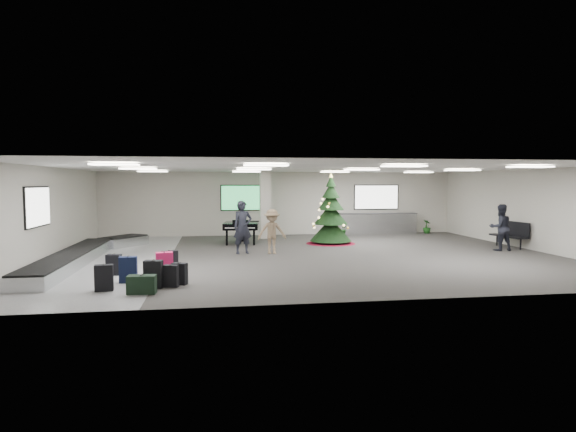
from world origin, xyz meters
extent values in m
plane|color=#322F2D|center=(0.00, 0.00, 0.00)|extent=(18.00, 18.00, 0.00)
cube|color=#B8B3A8|center=(0.00, 7.00, 1.60)|extent=(18.00, 0.02, 3.20)
cube|color=#B8B3A8|center=(0.00, -7.00, 1.60)|extent=(18.00, 0.02, 3.20)
cube|color=#B8B3A8|center=(-9.00, 0.00, 1.60)|extent=(0.02, 14.00, 3.20)
cube|color=#B8B3A8|center=(9.00, 0.00, 1.60)|extent=(0.02, 14.00, 3.20)
cube|color=silver|center=(0.00, 0.00, 3.20)|extent=(18.00, 14.00, 0.02)
cube|color=slate|center=(-7.00, 0.00, 0.00)|extent=(4.00, 14.00, 0.01)
cube|color=#BCB7AC|center=(-1.00, 5.60, 1.60)|extent=(0.50, 0.50, 3.20)
cube|color=green|center=(-2.00, 6.95, 1.90)|extent=(2.20, 0.08, 1.30)
cube|color=white|center=(5.00, 6.95, 1.90)|extent=(2.40, 0.08, 1.30)
cube|color=white|center=(-8.95, -1.00, 1.90)|extent=(0.08, 2.10, 1.30)
cube|color=white|center=(-6.00, -4.00, 3.14)|extent=(1.20, 0.60, 0.04)
cube|color=white|center=(-6.00, 0.00, 3.14)|extent=(1.20, 0.60, 0.04)
cube|color=white|center=(-6.00, 4.00, 3.14)|extent=(1.20, 0.60, 0.04)
cube|color=white|center=(-2.00, -4.00, 3.14)|extent=(1.20, 0.60, 0.04)
cube|color=white|center=(-2.00, 0.00, 3.14)|extent=(1.20, 0.60, 0.04)
cube|color=white|center=(-2.00, 4.00, 3.14)|extent=(1.20, 0.60, 0.04)
cube|color=white|center=(2.00, -4.00, 3.14)|extent=(1.20, 0.60, 0.04)
cube|color=white|center=(2.00, 0.00, 3.14)|extent=(1.20, 0.60, 0.04)
cube|color=white|center=(2.00, 4.00, 3.14)|extent=(1.20, 0.60, 0.04)
cube|color=white|center=(6.00, -4.00, 3.14)|extent=(1.20, 0.60, 0.04)
cube|color=white|center=(6.00, 0.00, 3.14)|extent=(1.20, 0.60, 0.04)
cube|color=white|center=(6.00, 4.00, 3.14)|extent=(1.20, 0.60, 0.04)
cube|color=silver|center=(-8.00, -1.00, 0.19)|extent=(1.00, 8.00, 0.38)
cube|color=black|center=(-8.00, -1.00, 0.40)|extent=(0.95, 7.90, 0.05)
cube|color=silver|center=(-7.20, 3.60, 0.19)|extent=(1.97, 2.21, 0.38)
cube|color=black|center=(-7.20, 3.60, 0.40)|extent=(1.87, 2.10, 0.05)
cube|color=silver|center=(5.00, 6.65, 0.53)|extent=(4.00, 0.60, 1.05)
cube|color=#313134|center=(5.00, 6.65, 1.06)|extent=(4.05, 0.65, 0.04)
cube|color=black|center=(-4.96, -4.83, 0.35)|extent=(0.49, 0.33, 0.70)
cube|color=black|center=(-4.96, -4.83, 0.71)|extent=(0.06, 0.15, 0.02)
cube|color=black|center=(-4.53, -4.80, 0.28)|extent=(0.41, 0.29, 0.57)
cube|color=black|center=(-4.53, -4.80, 0.58)|extent=(0.06, 0.12, 0.02)
cube|color=#D41B58|center=(-4.81, -3.59, 0.36)|extent=(0.50, 0.34, 0.73)
cube|color=black|center=(-4.81, -3.59, 0.74)|extent=(0.06, 0.16, 0.02)
cube|color=black|center=(-4.73, -2.80, 0.32)|extent=(0.49, 0.45, 0.65)
cube|color=black|center=(-4.73, -2.80, 0.66)|extent=(0.11, 0.14, 0.02)
cube|color=black|center=(-5.70, -4.07, 0.35)|extent=(0.46, 0.28, 0.70)
cube|color=black|center=(-5.70, -4.07, 0.71)|extent=(0.03, 0.16, 0.02)
cube|color=black|center=(-6.12, -5.02, 0.33)|extent=(0.46, 0.29, 0.65)
cube|color=black|center=(-6.12, -5.02, 0.66)|extent=(0.05, 0.14, 0.02)
cube|color=black|center=(-5.16, -5.45, 0.22)|extent=(0.69, 0.38, 0.44)
cube|color=black|center=(-5.16, -5.45, 0.46)|extent=(0.05, 0.20, 0.02)
cube|color=black|center=(-4.34, -4.52, 0.28)|extent=(0.44, 0.34, 0.57)
cube|color=black|center=(-4.34, -4.52, 0.58)|extent=(0.08, 0.13, 0.02)
cube|color=black|center=(-6.29, -2.93, 0.30)|extent=(0.45, 0.32, 0.60)
cube|color=black|center=(-6.29, -2.93, 0.61)|extent=(0.06, 0.14, 0.02)
cone|color=maroon|center=(1.61, 3.13, 0.07)|extent=(2.16, 2.16, 0.14)
cylinder|color=#3F2819|center=(1.61, 3.13, 0.28)|extent=(0.14, 0.14, 0.57)
cone|color=black|center=(1.61, 3.13, 0.63)|extent=(1.82, 1.82, 1.03)
cone|color=black|center=(1.61, 3.13, 1.31)|extent=(1.48, 1.48, 0.91)
cone|color=black|center=(1.61, 3.13, 1.88)|extent=(1.14, 1.14, 0.80)
cone|color=black|center=(1.61, 3.13, 2.34)|extent=(0.80, 0.80, 0.68)
cone|color=black|center=(1.61, 3.13, 2.73)|extent=(0.46, 0.46, 0.51)
cone|color=#FFE566|center=(1.61, 3.13, 2.99)|extent=(0.18, 0.18, 0.21)
cube|color=black|center=(-2.25, 3.78, 0.79)|extent=(1.69, 1.85, 0.27)
cube|color=black|center=(-2.36, 2.87, 0.71)|extent=(1.42, 0.46, 0.10)
cube|color=white|center=(-2.36, 2.84, 0.77)|extent=(1.26, 0.29, 0.02)
cube|color=black|center=(-2.33, 3.11, 0.98)|extent=(0.67, 0.11, 0.21)
cylinder|color=black|center=(-2.90, 3.18, 0.33)|extent=(0.10, 0.10, 0.65)
cylinder|color=black|center=(-1.76, 3.04, 0.33)|extent=(0.10, 0.10, 0.65)
cylinder|color=black|center=(-2.16, 4.45, 0.33)|extent=(0.10, 0.10, 0.65)
cube|color=black|center=(8.50, 0.72, 0.47)|extent=(0.77, 1.75, 0.07)
cylinder|color=black|center=(8.50, 0.04, 0.23)|extent=(0.07, 0.07, 0.45)
cylinder|color=black|center=(8.50, 1.39, 0.23)|extent=(0.07, 0.07, 0.45)
cube|color=black|center=(8.76, 0.72, 0.79)|extent=(0.27, 1.69, 0.56)
imported|color=black|center=(-2.37, 0.71, 1.00)|extent=(0.83, 0.67, 1.99)
imported|color=#7D664D|center=(-1.28, 0.57, 0.83)|extent=(1.10, 0.66, 1.67)
imported|color=black|center=(7.63, -0.04, 0.91)|extent=(0.89, 0.70, 1.82)
imported|color=#194315|center=(2.92, 5.77, 0.36)|extent=(0.48, 0.42, 0.73)
imported|color=#194315|center=(7.62, 6.47, 0.36)|extent=(0.49, 0.49, 0.72)
camera|label=1|loc=(-3.43, -17.25, 2.67)|focal=30.00mm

